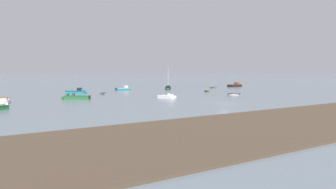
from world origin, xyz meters
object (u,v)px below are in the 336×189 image
object	(u,v)px
rowboat_moored_2	(207,91)
motorboat_moored_4	(237,86)
rowboat_moored_0	(234,95)
sailboat_moored_0	(168,88)
rowboat_moored_3	(213,88)
motorboat_moored_3	(169,97)
motorboat_moored_0	(73,98)
motorboat_moored_6	(79,92)
motorboat_moored_2	(4,102)
motorboat_moored_5	(125,89)
rowboat_moored_1	(103,94)

from	to	relation	value
rowboat_moored_2	motorboat_moored_4	bearing A→B (deg)	139.27
rowboat_moored_0	sailboat_moored_0	world-z (taller)	sailboat_moored_0
rowboat_moored_0	rowboat_moored_3	bearing A→B (deg)	-78.01
rowboat_moored_2	motorboat_moored_3	size ratio (longest dim) A/B	0.61
rowboat_moored_3	rowboat_moored_0	bearing A→B (deg)	42.33
motorboat_moored_4	rowboat_moored_3	size ratio (longest dim) A/B	1.88
rowboat_moored_0	motorboat_moored_4	distance (m)	42.16
motorboat_moored_0	motorboat_moored_6	distance (m)	17.96
rowboat_moored_2	motorboat_moored_6	world-z (taller)	motorboat_moored_6
motorboat_moored_2	sailboat_moored_0	distance (m)	56.15
motorboat_moored_2	motorboat_moored_6	bearing A→B (deg)	146.56
motorboat_moored_3	motorboat_moored_6	size ratio (longest dim) A/B	0.86
rowboat_moored_0	motorboat_moored_5	size ratio (longest dim) A/B	0.62
rowboat_moored_2	sailboat_moored_0	bearing A→B (deg)	-148.58
motorboat_moored_2	motorboat_moored_5	size ratio (longest dim) A/B	0.98
motorboat_moored_0	motorboat_moored_5	xyz separation A→B (m)	(23.91, 23.08, 0.01)
sailboat_moored_0	motorboat_moored_2	bearing A→B (deg)	148.34
rowboat_moored_0	motorboat_moored_6	bearing A→B (deg)	0.90
rowboat_moored_2	motorboat_moored_6	distance (m)	36.71
rowboat_moored_1	rowboat_moored_2	bearing A→B (deg)	117.53
motorboat_moored_3	sailboat_moored_0	xyz separation A→B (m)	(18.90, 29.19, 0.08)
motorboat_moored_2	rowboat_moored_3	world-z (taller)	motorboat_moored_2
motorboat_moored_0	motorboat_moored_3	bearing A→B (deg)	-175.12
rowboat_moored_2	motorboat_moored_4	distance (m)	30.89
rowboat_moored_0	motorboat_moored_4	bearing A→B (deg)	-92.67
sailboat_moored_0	rowboat_moored_0	bearing A→B (deg)	-144.31
motorboat_moored_4	motorboat_moored_5	size ratio (longest dim) A/B	1.22
motorboat_moored_2	sailboat_moored_0	xyz separation A→B (m)	(51.85, 21.56, 0.02)
motorboat_moored_3	motorboat_moored_0	bearing A→B (deg)	-130.87
motorboat_moored_4	motorboat_moored_5	xyz separation A→B (m)	(-44.04, 5.15, -0.07)
rowboat_moored_0	motorboat_moored_4	world-z (taller)	motorboat_moored_4
rowboat_moored_0	sailboat_moored_0	xyz separation A→B (m)	(0.04, 30.63, 0.16)
motorboat_moored_0	motorboat_moored_3	size ratio (longest dim) A/B	1.24
motorboat_moored_2	sailboat_moored_0	world-z (taller)	sailboat_moored_0
sailboat_moored_0	motorboat_moored_5	distance (m)	14.41
rowboat_moored_2	motorboat_moored_5	world-z (taller)	motorboat_moored_5
motorboat_moored_0	motorboat_moored_5	world-z (taller)	motorboat_moored_0
motorboat_moored_2	motorboat_moored_4	size ratio (longest dim) A/B	0.80
sailboat_moored_0	motorboat_moored_4	xyz separation A→B (m)	(30.18, -1.23, 0.06)
motorboat_moored_5	motorboat_moored_2	bearing A→B (deg)	-147.86
motorboat_moored_2	motorboat_moored_3	size ratio (longest dim) A/B	1.01
motorboat_moored_6	rowboat_moored_1	bearing A→B (deg)	-25.26
motorboat_moored_3	motorboat_moored_6	world-z (taller)	motorboat_moored_6
rowboat_moored_1	sailboat_moored_0	world-z (taller)	sailboat_moored_0
rowboat_moored_1	rowboat_moored_3	world-z (taller)	rowboat_moored_3
rowboat_moored_1	motorboat_moored_5	xyz separation A→B (m)	(12.69, 12.64, 0.17)
motorboat_moored_3	rowboat_moored_2	bearing A→B (deg)	107.90
rowboat_moored_1	motorboat_moored_2	size ratio (longest dim) A/B	0.58
motorboat_moored_4	motorboat_moored_3	bearing A→B (deg)	-151.65
rowboat_moored_2	motorboat_moored_3	bearing A→B (deg)	-38.70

